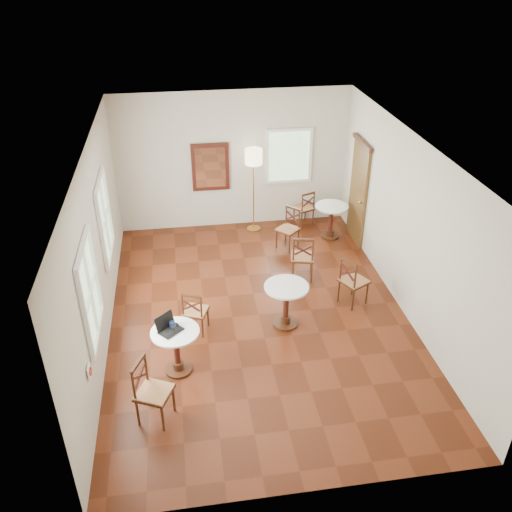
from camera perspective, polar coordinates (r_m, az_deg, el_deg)
The scene contains 17 objects.
ground at distance 9.34m, azimuth 0.28°, elevation -6.22°, with size 7.00×7.00×0.00m, color #55200E.
room_shell at distance 8.58m, azimuth -0.37°, elevation 5.00°, with size 5.02×7.02×3.01m.
cafe_table_near at distance 8.04m, azimuth -8.43°, elevation -9.46°, with size 0.71×0.71×0.75m.
cafe_table_mid at distance 8.85m, azimuth 3.20°, elevation -4.78°, with size 0.73×0.73×0.77m.
cafe_table_back at distance 11.62m, azimuth 7.94°, elevation 4.04°, with size 0.70×0.70×0.74m.
chair_near_a at distance 8.79m, azimuth -6.47°, elevation -5.85°, with size 0.49×0.49×0.81m.
chair_near_b at distance 7.40m, azimuth -10.93°, elevation -13.92°, with size 0.58×0.58×0.95m.
chair_mid_a at distance 10.10m, azimuth 4.96°, elevation -0.10°, with size 0.51×0.51×0.93m.
chair_mid_b at distance 9.51m, azimuth 10.24°, elevation -2.62°, with size 0.58×0.58×0.93m.
chair_back_a at distance 12.11m, azimuth 5.15°, elevation 5.11°, with size 0.49×0.49×0.83m.
chair_back_b at distance 11.14m, azimuth 3.46°, elevation 2.92°, with size 0.57×0.57×0.87m.
floor_lamp at distance 11.38m, azimuth -0.27°, elevation 9.90°, with size 0.36×0.36×1.86m.
laptop at distance 7.86m, azimuth -9.30°, elevation -7.41°, with size 0.42×0.42×0.23m.
mouse at distance 7.85m, azimuth -8.89°, elevation -7.79°, with size 0.10×0.06×0.04m, color black.
navy_mug at distance 7.90m, azimuth -8.82°, elevation -7.24°, with size 0.13×0.09×0.10m.
water_glass at distance 7.84m, azimuth -8.64°, elevation -7.55°, with size 0.06×0.06×0.11m, color white.
power_adapter at distance 8.13m, azimuth -9.13°, elevation -13.22°, with size 0.10×0.06×0.04m, color black.
Camera 1 is at (-1.17, -7.39, 5.59)m, focal length 37.75 mm.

